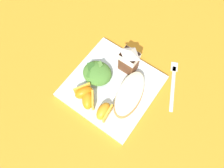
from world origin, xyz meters
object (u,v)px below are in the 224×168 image
orange_wedge_front (84,92)px  orange_wedge_middle (88,100)px  white_plate (112,86)px  cheesy_pizza_bread (130,94)px  milk_carton (129,59)px  metal_fork (173,82)px  green_salad_pile (97,73)px  orange_wedge_rear (104,111)px

orange_wedge_front → orange_wedge_middle: size_ratio=1.01×
white_plate → cheesy_pizza_bread: (0.07, 0.00, 0.03)m
milk_carton → metal_fork: 0.18m
cheesy_pizza_bread → metal_fork: 0.17m
orange_wedge_front → milk_carton: bearing=69.5°
cheesy_pizza_bread → orange_wedge_front: (-0.12, -0.08, 0.00)m
orange_wedge_middle → white_plate: bearing=74.7°
green_salad_pile → orange_wedge_front: (0.01, -0.08, -0.00)m
orange_wedge_middle → orange_wedge_rear: 0.06m
milk_carton → orange_wedge_middle: 0.19m
white_plate → orange_wedge_rear: orange_wedge_rear is taller
cheesy_pizza_bread → green_salad_pile: (-0.13, -0.00, 0.00)m
white_plate → milk_carton: size_ratio=2.55×
orange_wedge_middle → green_salad_pile: bearing=110.5°
orange_wedge_front → green_salad_pile: bearing=94.1°
green_salad_pile → milk_carton: 0.12m
orange_wedge_middle → orange_wedge_rear: (0.06, -0.00, 0.00)m
green_salad_pile → metal_fork: 0.26m
white_plate → milk_carton: 0.11m
orange_wedge_rear → white_plate: bearing=111.1°
white_plate → orange_wedge_middle: (-0.03, -0.09, 0.03)m
cheesy_pizza_bread → milk_carton: milk_carton is taller
cheesy_pizza_bread → orange_wedge_middle: orange_wedge_middle is taller
orange_wedge_middle → milk_carton: bearing=79.7°
cheesy_pizza_bread → metal_fork: (0.09, 0.14, -0.03)m
cheesy_pizza_bread → orange_wedge_front: 0.15m
green_salad_pile → orange_wedge_middle: green_salad_pile is taller
green_salad_pile → orange_wedge_middle: bearing=-69.5°
cheesy_pizza_bread → green_salad_pile: size_ratio=1.82×
green_salad_pile → orange_wedge_rear: green_salad_pile is taller
orange_wedge_middle → metal_fork: (0.19, 0.23, -0.03)m
white_plate → milk_carton: bearing=85.4°
cheesy_pizza_bread → metal_fork: size_ratio=1.02×
cheesy_pizza_bread → orange_wedge_middle: 0.13m
white_plate → cheesy_pizza_bread: size_ratio=1.54×
cheesy_pizza_bread → green_salad_pile: bearing=-179.4°
milk_carton → orange_wedge_front: milk_carton is taller
cheesy_pizza_bread → milk_carton: (-0.06, 0.08, 0.04)m
orange_wedge_front → orange_wedge_middle: (0.03, -0.01, 0.00)m
milk_carton → orange_wedge_middle: bearing=-100.3°
white_plate → green_salad_pile: size_ratio=2.80×
orange_wedge_rear → orange_wedge_front: bearing=171.1°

